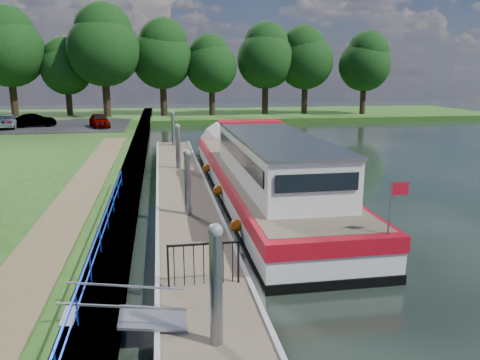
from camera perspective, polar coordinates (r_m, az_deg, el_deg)
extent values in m
plane|color=black|center=(10.69, -3.18, -19.63)|extent=(160.00, 160.00, 0.00)
cube|color=#473D2D|center=(24.60, -13.18, 0.02)|extent=(1.10, 90.00, 0.78)
cube|color=#224A15|center=(62.55, 2.29, 7.96)|extent=(60.00, 18.00, 0.60)
cube|color=brown|center=(17.99, -20.37, -3.85)|extent=(1.60, 40.00, 0.05)
cube|color=black|center=(48.26, -21.81, 6.16)|extent=(14.00, 12.00, 0.06)
cube|color=#0C2DBF|center=(12.82, -17.27, -7.14)|extent=(0.04, 18.00, 0.04)
cube|color=#0C2DBF|center=(12.94, -17.16, -8.60)|extent=(0.03, 18.00, 0.03)
cylinder|color=#0C2DBF|center=(10.23, -19.28, -14.66)|extent=(0.04, 0.04, 0.72)
cylinder|color=#0C2DBF|center=(12.02, -17.76, -10.29)|extent=(0.04, 0.04, 0.72)
cylinder|color=#0C2DBF|center=(13.86, -16.66, -7.06)|extent=(0.04, 0.04, 0.72)
cylinder|color=#0C2DBF|center=(15.75, -15.83, -4.59)|extent=(0.04, 0.04, 0.72)
cylinder|color=#0C2DBF|center=(17.66, -15.19, -2.66)|extent=(0.04, 0.04, 0.72)
cylinder|color=#0C2DBF|center=(19.59, -14.67, -1.10)|extent=(0.04, 0.04, 0.72)
cylinder|color=#0C2DBF|center=(21.53, -14.25, 0.17)|extent=(0.04, 0.04, 0.72)
cube|color=brown|center=(22.64, -7.00, -1.12)|extent=(2.50, 30.00, 0.24)
cube|color=#9EA0A3|center=(11.51, -3.78, -16.77)|extent=(2.30, 5.00, 0.30)
cube|color=#9EA0A3|center=(18.86, -6.35, -4.72)|extent=(2.30, 5.00, 0.30)
cube|color=#9EA0A3|center=(26.59, -7.42, 0.47)|extent=(2.30, 5.00, 0.30)
cube|color=#9EA0A3|center=(34.44, -8.00, 3.31)|extent=(2.30, 5.00, 0.30)
cube|color=#9EA0A3|center=(22.69, -4.00, -0.63)|extent=(0.12, 30.00, 0.06)
cube|color=#9EA0A3|center=(22.59, -10.02, -0.86)|extent=(0.12, 30.00, 0.06)
cylinder|color=gray|center=(9.70, -2.91, -15.73)|extent=(0.26, 0.26, 3.40)
sphere|color=gray|center=(9.00, -3.03, -6.20)|extent=(0.30, 0.30, 0.30)
cylinder|color=gray|center=(18.09, -6.34, -2.02)|extent=(0.26, 0.26, 3.40)
sphere|color=gray|center=(17.73, -6.48, 3.29)|extent=(0.30, 0.30, 0.30)
cylinder|color=gray|center=(26.87, -7.53, 2.89)|extent=(0.26, 0.26, 3.40)
sphere|color=gray|center=(26.63, -7.64, 6.49)|extent=(0.30, 0.30, 0.30)
cylinder|color=gray|center=(35.77, -8.14, 5.36)|extent=(0.26, 0.26, 3.40)
sphere|color=gray|center=(35.59, -8.23, 8.08)|extent=(0.30, 0.30, 0.30)
cube|color=#A5A8AD|center=(10.80, -13.73, -15.94)|extent=(2.58, 1.00, 0.43)
cube|color=#A5A8AD|center=(10.14, -14.07, -14.76)|extent=(2.58, 0.04, 0.41)
cube|color=#A5A8AD|center=(11.00, -13.71, -12.45)|extent=(2.58, 0.04, 0.41)
cube|color=black|center=(12.13, -8.76, -10.37)|extent=(0.05, 0.05, 1.15)
cube|color=black|center=(12.27, -0.20, -9.92)|extent=(0.05, 0.05, 1.15)
cube|color=black|center=(11.97, -4.50, -7.79)|extent=(1.85, 0.05, 0.05)
cube|color=black|center=(12.13, -8.04, -10.34)|extent=(0.02, 0.02, 1.10)
cube|color=black|center=(12.14, -6.84, -10.29)|extent=(0.02, 0.02, 1.10)
cube|color=black|center=(12.15, -5.65, -10.23)|extent=(0.02, 0.02, 1.10)
cube|color=black|center=(12.17, -4.45, -10.17)|extent=(0.02, 0.02, 1.10)
cube|color=black|center=(12.19, -3.27, -10.11)|extent=(0.02, 0.02, 1.10)
cube|color=black|center=(12.22, -2.08, -10.04)|extent=(0.02, 0.02, 1.10)
cube|color=black|center=(12.25, -0.91, -9.97)|extent=(0.02, 0.02, 1.10)
cube|color=black|center=(22.26, 2.44, -1.97)|extent=(4.00, 20.00, 0.55)
cube|color=silver|center=(22.12, 2.46, -0.46)|extent=(3.96, 19.90, 0.65)
cube|color=#A70B19|center=(21.99, 2.47, 0.95)|extent=(4.04, 20.00, 0.48)
cube|color=brown|center=(21.94, 2.48, 1.57)|extent=(3.68, 19.20, 0.04)
cone|color=silver|center=(32.18, -1.45, 3.66)|extent=(4.00, 1.50, 4.00)
cube|color=silver|center=(19.39, 4.06, 2.67)|extent=(3.00, 11.00, 1.75)
cube|color=gray|center=(19.24, 4.10, 5.37)|extent=(3.10, 11.20, 0.10)
cube|color=black|center=(19.04, -0.38, 3.28)|extent=(0.04, 10.00, 0.55)
cube|color=black|center=(19.76, 8.37, 3.50)|extent=(0.04, 10.00, 0.55)
cube|color=black|center=(24.71, 1.01, 5.52)|extent=(2.60, 0.04, 0.55)
cube|color=black|center=(14.12, 9.42, -0.32)|extent=(2.60, 0.04, 0.55)
cube|color=#A70B19|center=(24.28, 1.17, 7.17)|extent=(3.20, 1.60, 0.06)
cylinder|color=gray|center=(13.34, 17.78, -3.34)|extent=(0.05, 0.05, 1.50)
cube|color=#A70B19|center=(13.32, 18.90, -1.00)|extent=(0.50, 0.02, 0.35)
sphere|color=#CD5E0B|center=(16.05, -0.45, -5.57)|extent=(0.44, 0.44, 0.44)
sphere|color=#CD5E0B|center=(20.81, -2.68, -1.24)|extent=(0.44, 0.44, 0.44)
sphere|color=#CD5E0B|center=(25.65, -4.07, 1.46)|extent=(0.44, 0.44, 0.44)
imported|color=#594C47|center=(15.46, 3.10, 0.05)|extent=(0.54, 0.70, 1.72)
cylinder|color=#332316|center=(60.68, -25.85, 8.82)|extent=(0.83, 0.83, 4.21)
sphere|color=black|center=(60.65, -26.36, 13.87)|extent=(7.95, 7.95, 7.95)
sphere|color=black|center=(60.92, -26.74, 15.71)|extent=(6.31, 6.31, 6.31)
cylinder|color=#332316|center=(59.87, -20.09, 8.74)|extent=(0.70, 0.70, 3.10)
sphere|color=black|center=(59.76, -20.39, 12.52)|extent=(5.85, 5.85, 5.85)
sphere|color=black|center=(59.98, -20.64, 13.90)|extent=(4.65, 4.65, 4.65)
cylinder|color=#332316|center=(56.70, -15.94, 9.44)|extent=(0.84, 0.84, 4.29)
sphere|color=black|center=(56.68, -16.29, 14.97)|extent=(8.10, 8.10, 8.10)
sphere|color=black|center=(56.94, -16.36, 17.00)|extent=(6.44, 6.44, 6.44)
cylinder|color=#332316|center=(58.40, -9.30, 9.63)|extent=(0.79, 0.79, 3.83)
sphere|color=black|center=(58.34, -9.48, 14.43)|extent=(7.24, 7.24, 7.24)
sphere|color=black|center=(58.19, -9.36, 16.23)|extent=(5.75, 5.75, 5.75)
cylinder|color=#332316|center=(58.51, -3.43, 9.49)|extent=(0.72, 0.72, 3.26)
sphere|color=black|center=(58.41, -3.48, 13.58)|extent=(6.16, 6.16, 6.16)
sphere|color=black|center=(58.67, -3.73, 15.07)|extent=(4.89, 4.89, 4.89)
cylinder|color=#332316|center=(59.90, 3.07, 9.83)|extent=(0.78, 0.78, 3.77)
sphere|color=black|center=(59.83, 3.13, 14.44)|extent=(7.13, 7.13, 7.13)
sphere|color=black|center=(60.17, 3.22, 16.13)|extent=(5.66, 5.66, 5.66)
cylinder|color=#332316|center=(61.27, 7.86, 9.74)|extent=(0.77, 0.77, 3.65)
sphere|color=black|center=(61.19, 8.00, 14.10)|extent=(6.89, 6.89, 6.89)
sphere|color=black|center=(61.16, 7.71, 15.72)|extent=(5.47, 5.47, 5.47)
cylinder|color=#332316|center=(62.06, 14.73, 9.36)|extent=(0.74, 0.74, 3.41)
sphere|color=black|center=(61.97, 14.97, 13.38)|extent=(6.43, 6.43, 6.43)
sphere|color=black|center=(61.91, 15.34, 14.85)|extent=(5.11, 5.11, 5.11)
imported|color=#999999|center=(45.20, -16.77, 6.98)|extent=(2.45, 3.98, 1.27)
imported|color=#999999|center=(47.53, -23.71, 6.67)|extent=(3.84, 2.22, 1.20)
imported|color=#999999|center=(47.47, -26.43, 6.43)|extent=(2.10, 4.41, 1.24)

